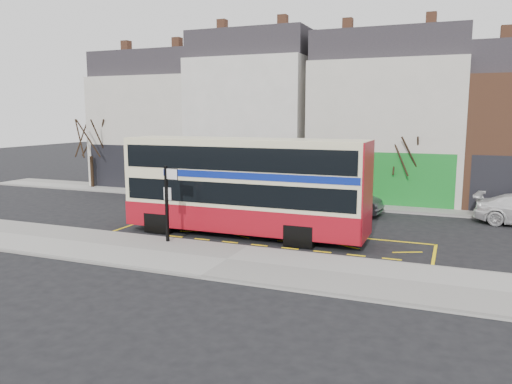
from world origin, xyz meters
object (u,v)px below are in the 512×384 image
at_px(street_tree_left, 90,128).
at_px(bus_stop_post, 168,197).
at_px(car_silver, 166,186).
at_px(street_tree_right, 407,145).
at_px(double_decker_bus, 245,185).
at_px(car_grey, 340,200).

bearing_deg(street_tree_left, bus_stop_post, -40.43).
relative_size(car_silver, street_tree_right, 0.79).
bearing_deg(car_silver, street_tree_right, -94.09).
height_order(double_decker_bus, car_grey, double_decker_bus).
xyz_separation_m(bus_stop_post, street_tree_right, (8.23, 12.32, 1.58)).
xyz_separation_m(double_decker_bus, car_silver, (-9.04, 7.90, -1.56)).
distance_m(car_silver, car_grey, 11.95).
height_order(car_silver, car_grey, car_grey).
height_order(bus_stop_post, street_tree_right, street_tree_right).
bearing_deg(car_silver, bus_stop_post, -158.30).
xyz_separation_m(bus_stop_post, street_tree_left, (-13.54, 11.54, 2.35)).
relative_size(car_silver, car_grey, 0.94).
xyz_separation_m(car_silver, street_tree_right, (14.96, 1.77, 2.89)).
xyz_separation_m(car_grey, street_tree_right, (3.09, 3.15, 2.87)).
distance_m(bus_stop_post, street_tree_left, 17.95).
distance_m(street_tree_left, street_tree_right, 21.80).
distance_m(double_decker_bus, car_grey, 7.27).
bearing_deg(bus_stop_post, car_silver, 129.51).
relative_size(double_decker_bus, street_tree_right, 2.05).
bearing_deg(bus_stop_post, street_tree_right, 63.25).
bearing_deg(street_tree_left, car_silver, -8.19).
bearing_deg(street_tree_right, bus_stop_post, -123.73).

